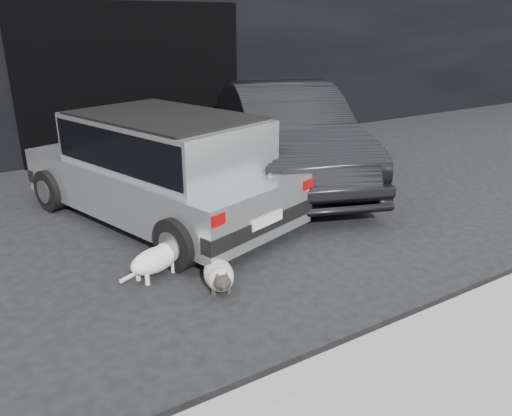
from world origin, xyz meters
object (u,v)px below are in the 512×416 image
cat_white (158,258)px  cat_siamese (219,276)px  silver_hatchback (161,163)px  second_car (286,133)px

cat_white → cat_siamese: bearing=16.0°
silver_hatchback → cat_white: 1.58m
second_car → cat_siamese: 3.48m
second_car → silver_hatchback: bearing=-146.2°
cat_siamese → cat_white: bearing=-34.5°
second_car → cat_white: (-2.79, -1.90, -0.53)m
silver_hatchback → second_car: size_ratio=0.88×
silver_hatchback → second_car: (2.19, 0.54, 0.00)m
silver_hatchback → second_car: bearing=-3.2°
second_car → cat_white: second_car is taller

